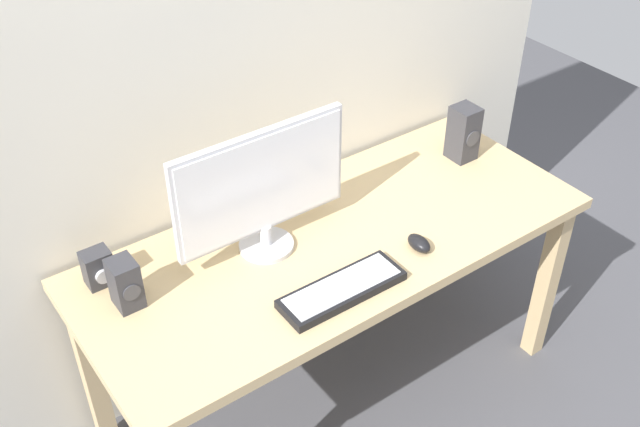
% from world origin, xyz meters
% --- Properties ---
extents(ground_plane, '(6.00, 6.00, 0.00)m').
position_xyz_m(ground_plane, '(0.00, 0.00, 0.00)').
color(ground_plane, '#4C4C51').
extents(desk, '(1.65, 0.69, 0.75)m').
position_xyz_m(desk, '(0.00, 0.00, 0.66)').
color(desk, tan).
rests_on(desk, ground_plane).
extents(monitor, '(0.57, 0.17, 0.41)m').
position_xyz_m(monitor, '(-0.20, 0.09, 0.97)').
color(monitor, silver).
rests_on(monitor, desk).
extents(keyboard_primary, '(0.38, 0.13, 0.03)m').
position_xyz_m(keyboard_primary, '(-0.14, -0.22, 0.76)').
color(keyboard_primary, black).
rests_on(keyboard_primary, desk).
extents(mouse, '(0.06, 0.09, 0.04)m').
position_xyz_m(mouse, '(0.17, -0.20, 0.77)').
color(mouse, black).
rests_on(mouse, desk).
extents(speaker_right, '(0.09, 0.10, 0.20)m').
position_xyz_m(speaker_right, '(0.64, 0.11, 0.85)').
color(speaker_right, '#333338').
rests_on(speaker_right, desk).
extents(speaker_left, '(0.07, 0.09, 0.15)m').
position_xyz_m(speaker_left, '(-0.66, 0.10, 0.82)').
color(speaker_left, '#333338').
rests_on(speaker_left, desk).
extents(audio_controller, '(0.08, 0.08, 0.11)m').
position_xyz_m(audio_controller, '(-0.69, 0.23, 0.80)').
color(audio_controller, '#333338').
rests_on(audio_controller, desk).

